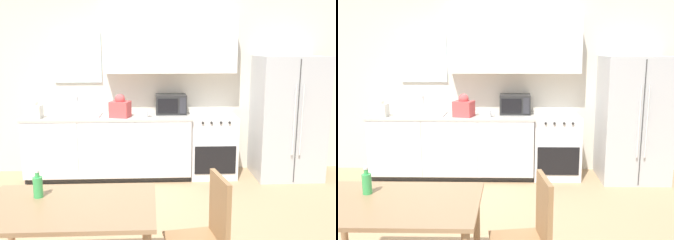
{
  "view_description": "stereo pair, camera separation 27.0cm",
  "coord_description": "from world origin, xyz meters",
  "views": [
    {
      "loc": [
        0.29,
        -3.48,
        1.83
      ],
      "look_at": [
        0.48,
        0.5,
        1.05
      ],
      "focal_mm": 40.0,
      "sensor_mm": 36.0,
      "label": 1
    },
    {
      "loc": [
        0.56,
        -3.49,
        1.83
      ],
      "look_at": [
        0.48,
        0.5,
        1.05
      ],
      "focal_mm": 40.0,
      "sensor_mm": 36.0,
      "label": 2
    }
  ],
  "objects": [
    {
      "name": "ground_plane",
      "position": [
        0.0,
        0.0,
        0.0
      ],
      "size": [
        12.0,
        12.0,
        0.0
      ],
      "primitive_type": "plane",
      "color": "tan"
    },
    {
      "name": "wall_back",
      "position": [
        0.11,
        1.97,
        1.45
      ],
      "size": [
        12.0,
        0.38,
        2.7
      ],
      "color": "beige",
      "rests_on": "ground_plane"
    },
    {
      "name": "kitchen_counter",
      "position": [
        -0.29,
        1.66,
        0.45
      ],
      "size": [
        2.28,
        0.66,
        0.89
      ],
      "color": "#333333",
      "rests_on": "ground_plane"
    },
    {
      "name": "oven_range",
      "position": [
        1.17,
        1.68,
        0.44
      ],
      "size": [
        0.64,
        0.61,
        0.88
      ],
      "color": "white",
      "rests_on": "ground_plane"
    },
    {
      "name": "refrigerator",
      "position": [
        2.22,
        1.61,
        0.85
      ],
      "size": [
        0.9,
        0.77,
        1.71
      ],
      "color": "silver",
      "rests_on": "ground_plane"
    },
    {
      "name": "kitchen_sink",
      "position": [
        -0.74,
        1.67,
        0.91
      ],
      "size": [
        0.69,
        0.38,
        0.25
      ],
      "color": "#B7BABC",
      "rests_on": "kitchen_counter"
    },
    {
      "name": "microwave",
      "position": [
        0.59,
        1.79,
        1.03
      ],
      "size": [
        0.43,
        0.33,
        0.27
      ],
      "color": "#282828",
      "rests_on": "kitchen_counter"
    },
    {
      "name": "coffee_mug",
      "position": [
        0.22,
        1.52,
        0.94
      ],
      "size": [
        0.13,
        0.09,
        0.09
      ],
      "color": "white",
      "rests_on": "kitchen_counter"
    },
    {
      "name": "grocery_bag_0",
      "position": [
        -0.12,
        1.55,
        1.02
      ],
      "size": [
        0.3,
        0.28,
        0.31
      ],
      "rotation": [
        0.0,
        0.0,
        -0.28
      ],
      "color": "#D14C4C",
      "rests_on": "kitchen_counter"
    },
    {
      "name": "grocery_bag_1",
      "position": [
        -1.26,
        1.52,
        1.0
      ],
      "size": [
        0.21,
        0.18,
        0.26
      ],
      "rotation": [
        0.0,
        0.0,
        -0.02
      ],
      "color": "silver",
      "rests_on": "kitchen_counter"
    },
    {
      "name": "dining_table",
      "position": [
        -0.29,
        -0.98,
        0.64
      ],
      "size": [
        1.22,
        0.8,
        0.74
      ],
      "color": "#997551",
      "rests_on": "ground_plane"
    },
    {
      "name": "dining_chair_side",
      "position": [
        0.7,
        -1.0,
        0.54
      ],
      "size": [
        0.46,
        0.46,
        0.93
      ],
      "rotation": [
        0.0,
        0.0,
        1.73
      ],
      "color": "#997047",
      "rests_on": "ground_plane"
    },
    {
      "name": "drink_bottle",
      "position": [
        -0.54,
        -0.84,
        0.82
      ],
      "size": [
        0.07,
        0.07,
        0.21
      ],
      "color": "#3FB259",
      "rests_on": "dining_table"
    }
  ]
}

